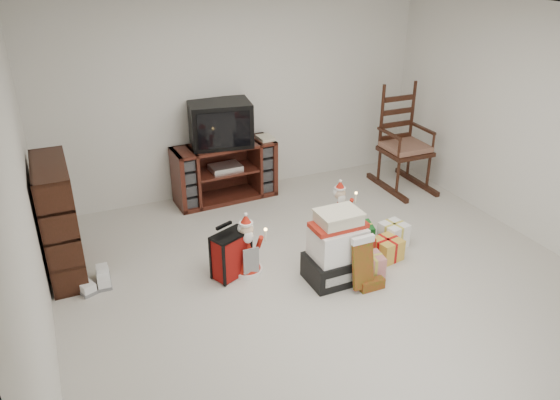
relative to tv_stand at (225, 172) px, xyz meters
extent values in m
cube|color=beige|center=(0.29, -2.24, -0.37)|extent=(5.00, 5.00, 0.01)
cube|color=white|center=(0.29, -2.24, 2.13)|extent=(5.00, 5.00, 0.01)
cube|color=silver|center=(0.29, 0.26, 0.88)|extent=(5.00, 0.01, 2.50)
cube|color=silver|center=(-2.21, -2.24, 0.88)|extent=(0.01, 5.00, 2.50)
cube|color=silver|center=(2.79, -2.24, 0.88)|extent=(0.01, 5.00, 2.50)
cube|color=#441813|center=(0.00, 0.00, 0.00)|extent=(1.31, 0.52, 0.74)
cube|color=silver|center=(0.00, -0.03, 0.07)|extent=(0.40, 0.29, 0.07)
cube|color=#34160E|center=(-2.02, -0.99, 0.22)|extent=(0.32, 0.96, 1.17)
cube|color=#34160E|center=(2.30, -0.62, 0.15)|extent=(0.57, 0.55, 0.05)
cube|color=#946350|center=(2.30, -0.62, 0.21)|extent=(0.53, 0.51, 0.07)
cube|color=#34160E|center=(2.30, -0.37, 0.62)|extent=(0.48, 0.07, 0.88)
cube|color=#34160E|center=(2.30, -0.62, -0.34)|extent=(0.58, 0.95, 0.07)
cube|color=black|center=(0.40, -2.20, -0.24)|extent=(0.59, 0.43, 0.26)
cube|color=white|center=(0.40, -2.20, 0.05)|extent=(0.49, 0.38, 0.32)
cube|color=#A62013|center=(0.40, -2.20, 0.23)|extent=(0.53, 0.29, 0.05)
cube|color=beige|center=(0.40, -2.20, 0.31)|extent=(0.40, 0.31, 0.10)
cube|color=maroon|center=(-0.52, -1.73, -0.13)|extent=(0.41, 0.32, 0.48)
cube|color=black|center=(-0.52, -1.65, 0.17)|extent=(0.19, 0.10, 0.03)
ellipsoid|color=brown|center=(0.55, -2.02, -0.24)|extent=(0.26, 0.22, 0.27)
sphere|color=brown|center=(0.55, -2.05, -0.08)|extent=(0.17, 0.17, 0.17)
cone|color=#B01F12|center=(0.93, -1.31, -0.17)|extent=(0.28, 0.28, 0.40)
sphere|color=beige|center=(0.93, -1.31, 0.08)|extent=(0.14, 0.14, 0.14)
cone|color=#B01F12|center=(0.93, -1.31, 0.19)|extent=(0.12, 0.12, 0.10)
cylinder|color=silver|center=(1.07, -1.42, 0.04)|extent=(0.02, 0.02, 0.12)
cone|color=#B01F12|center=(-0.36, -1.73, -0.15)|extent=(0.30, 0.30, 0.43)
sphere|color=beige|center=(-0.36, -1.73, 0.12)|extent=(0.15, 0.15, 0.15)
cone|color=#B01F12|center=(-0.36, -1.73, 0.23)|extent=(0.13, 0.13, 0.11)
cylinder|color=silver|center=(-0.20, -1.85, 0.07)|extent=(0.02, 0.02, 0.13)
cube|color=white|center=(-1.91, -1.38, -0.31)|extent=(0.24, 0.33, 0.11)
cube|color=white|center=(-1.72, -1.38, -0.31)|extent=(0.15, 0.31, 0.11)
cube|color=#A62013|center=(0.82, -1.92, -0.23)|extent=(0.28, 0.28, 0.28)
cube|color=#1A6823|center=(1.03, -1.66, -0.23)|extent=(0.28, 0.28, 0.28)
cube|color=gold|center=(1.08, -2.08, -0.23)|extent=(0.28, 0.28, 0.28)
cube|color=beige|center=(0.76, -2.29, -0.23)|extent=(0.28, 0.28, 0.28)
cube|color=white|center=(1.29, -1.87, -0.23)|extent=(0.28, 0.28, 0.28)
cube|color=black|center=(-0.02, 0.02, 0.64)|extent=(0.80, 0.62, 0.54)
cube|color=black|center=(-0.02, -0.24, 0.64)|extent=(0.62, 0.11, 0.43)
camera|label=1|loc=(-1.94, -6.13, 2.69)|focal=35.00mm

